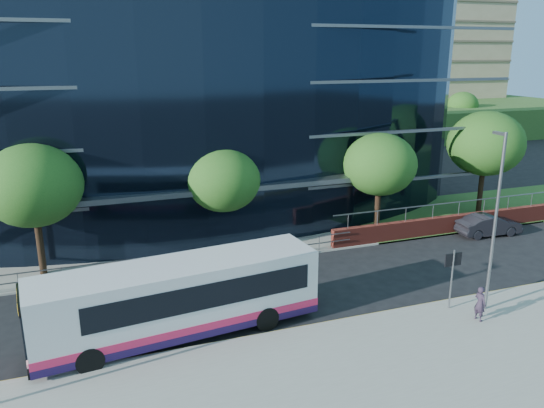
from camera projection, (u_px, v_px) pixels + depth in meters
name	position (u px, v px, depth m)	size (l,w,h in m)	color
ground	(343.00, 311.00, 24.04)	(200.00, 200.00, 0.00)	black
pavement_near	(406.00, 369.00, 19.50)	(80.00, 8.00, 0.15)	gray
kerb	(354.00, 320.00, 23.11)	(80.00, 0.25, 0.16)	gray
yellow_line_outer	(352.00, 319.00, 23.32)	(80.00, 0.08, 0.01)	gold
yellow_line_inner	(350.00, 318.00, 23.45)	(80.00, 0.08, 0.01)	gold
far_forecourt	(171.00, 246.00, 32.01)	(50.00, 8.00, 0.10)	gray
glass_office	(170.00, 99.00, 39.38)	(44.00, 23.10, 16.00)	black
guard_railings	(144.00, 262.00, 27.53)	(24.00, 0.05, 1.10)	slate
apartment_block	(361.00, 54.00, 83.15)	(60.00, 42.00, 30.00)	#2D511E
street_sign	(453.00, 267.00, 23.48)	(0.85, 0.09, 2.80)	slate
tree_far_a	(33.00, 186.00, 26.59)	(4.95, 4.95, 6.98)	black
tree_far_b	(223.00, 180.00, 30.49)	(4.29, 4.29, 6.05)	black
tree_far_c	(380.00, 165.00, 33.21)	(4.62, 4.62, 6.51)	black
tree_far_d	(486.00, 144.00, 36.87)	(5.28, 5.28, 7.44)	black
tree_dist_e	(369.00, 108.00, 66.79)	(4.62, 4.62, 6.51)	black
tree_dist_f	(462.00, 105.00, 73.91)	(4.29, 4.29, 6.05)	black
streetlight_east	(495.00, 218.00, 22.81)	(0.15, 0.77, 8.00)	slate
city_bus	(182.00, 297.00, 21.63)	(11.86, 3.96, 3.15)	silver
parked_car	(489.00, 225.00, 33.86)	(1.45, 4.16, 1.37)	black
pedestrian	(480.00, 304.00, 22.74)	(0.57, 0.37, 1.56)	#2C2233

